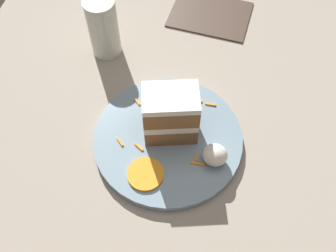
% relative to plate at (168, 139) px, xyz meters
% --- Properties ---
extents(ground_plane, '(6.00, 6.00, 0.00)m').
position_rel_plate_xyz_m(ground_plane, '(-0.01, -0.02, -0.05)').
color(ground_plane, black).
rests_on(ground_plane, ground).
extents(dining_table, '(0.96, 1.15, 0.04)m').
position_rel_plate_xyz_m(dining_table, '(-0.01, -0.02, -0.03)').
color(dining_table, gray).
rests_on(dining_table, ground).
extents(plate, '(0.28, 0.28, 0.02)m').
position_rel_plate_xyz_m(plate, '(0.00, 0.00, 0.00)').
color(plate, gray).
rests_on(plate, dining_table).
extents(cake_slice, '(0.11, 0.09, 0.11)m').
position_rel_plate_xyz_m(cake_slice, '(-0.00, -0.01, 0.06)').
color(cake_slice, brown).
rests_on(cake_slice, plate).
extents(cream_dollop, '(0.04, 0.04, 0.04)m').
position_rel_plate_xyz_m(cream_dollop, '(-0.09, 0.03, 0.03)').
color(cream_dollop, white).
rests_on(cream_dollop, plate).
extents(orange_garnish, '(0.06, 0.06, 0.01)m').
position_rel_plate_xyz_m(orange_garnish, '(0.02, 0.08, 0.01)').
color(orange_garnish, orange).
rests_on(orange_garnish, plate).
extents(carrot_shreds_scatter, '(0.17, 0.15, 0.00)m').
position_rel_plate_xyz_m(carrot_shreds_scatter, '(-0.00, -0.02, 0.01)').
color(carrot_shreds_scatter, orange).
rests_on(carrot_shreds_scatter, plate).
extents(drinking_glass, '(0.06, 0.06, 0.13)m').
position_rel_plate_xyz_m(drinking_glass, '(0.18, -0.20, 0.05)').
color(drinking_glass, beige).
rests_on(drinking_glass, dining_table).
extents(menu_card, '(0.19, 0.15, 0.00)m').
position_rel_plate_xyz_m(menu_card, '(-0.02, -0.35, -0.01)').
color(menu_card, '#423328').
rests_on(menu_card, dining_table).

